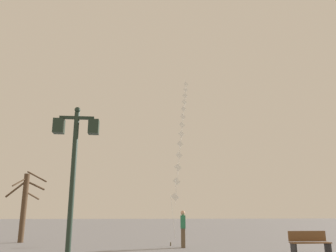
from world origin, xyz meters
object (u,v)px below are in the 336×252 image
bare_tree (24,204)px  park_bench (310,243)px  kite_train (182,130)px  twin_lantern_lamp_post (74,155)px  kite_flyer (183,228)px

bare_tree → park_bench: bearing=-28.2°
kite_train → twin_lantern_lamp_post: bearing=-107.8°
park_bench → twin_lantern_lamp_post: bearing=-155.5°
twin_lantern_lamp_post → bare_tree: bearing=111.7°
bare_tree → park_bench: (13.15, -7.07, -1.61)m
twin_lantern_lamp_post → bare_tree: twin_lantern_lamp_post is taller
kite_flyer → bare_tree: (-8.57, 3.80, 1.16)m
bare_tree → twin_lantern_lamp_post: bearing=-68.3°
twin_lantern_lamp_post → kite_train: (5.34, 16.62, 4.89)m
twin_lantern_lamp_post → park_bench: (8.63, 4.30, -2.64)m
twin_lantern_lamp_post → kite_flyer: bearing=61.9°
bare_tree → park_bench: size_ratio=2.46×
kite_train → park_bench: bearing=-75.0°
kite_train → kite_flyer: 11.56m
kite_flyer → twin_lantern_lamp_post: bearing=160.2°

